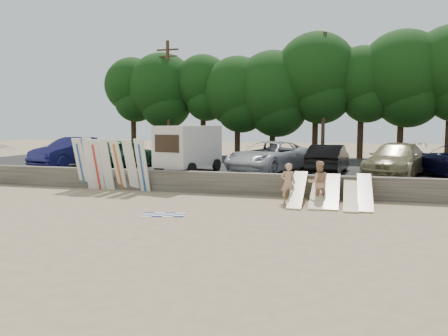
{
  "coord_description": "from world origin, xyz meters",
  "views": [
    {
      "loc": [
        3.63,
        -16.34,
        3.23
      ],
      "look_at": [
        -1.79,
        3.0,
        1.2
      ],
      "focal_mm": 35.0,
      "sensor_mm": 36.0,
      "label": 1
    }
  ],
  "objects": [
    {
      "name": "beachgoer_a",
      "position": [
        1.39,
        1.33,
        0.83
      ],
      "size": [
        0.66,
        0.49,
        1.65
      ],
      "primitive_type": "imported",
      "rotation": [
        0.0,
        0.0,
        3.3
      ],
      "color": "tan",
      "rests_on": "ground"
    },
    {
      "name": "beachgoer_b",
      "position": [
        2.6,
        1.42,
        0.88
      ],
      "size": [
        0.99,
        0.85,
        1.75
      ],
      "primitive_type": "imported",
      "rotation": [
        0.0,
        0.0,
        3.39
      ],
      "color": "tan",
      "rests_on": "ground"
    },
    {
      "name": "car_0",
      "position": [
        -12.1,
        6.35,
        1.57
      ],
      "size": [
        3.01,
        5.56,
        1.74
      ],
      "primitive_type": "imported",
      "rotation": [
        0.0,
        0.0,
        -0.23
      ],
      "color": "#17164E",
      "rests_on": "parking_lot"
    },
    {
      "name": "cooler",
      "position": [
        1.72,
        1.96,
        0.16
      ],
      "size": [
        0.39,
        0.31,
        0.32
      ],
      "primitive_type": "cube",
      "rotation": [
        0.0,
        0.0,
        0.03
      ],
      "color": "#238238",
      "rests_on": "ground"
    },
    {
      "name": "treeline",
      "position": [
        0.41,
        17.49,
        6.45
      ],
      "size": [
        32.74,
        6.57,
        9.37
      ],
      "color": "#382616",
      "rests_on": "parking_lot"
    },
    {
      "name": "parking_lot",
      "position": [
        0.0,
        10.5,
        0.35
      ],
      "size": [
        44.0,
        14.5,
        0.7
      ],
      "primitive_type": "cube",
      "color": "#282828",
      "rests_on": "ground"
    },
    {
      "name": "beach_towel",
      "position": [
        -2.57,
        -2.2,
        0.01
      ],
      "size": [
        1.82,
        1.82,
        0.0
      ],
      "primitive_type": "plane",
      "rotation": [
        0.0,
        0.0,
        0.25
      ],
      "color": "white",
      "rests_on": "ground"
    },
    {
      "name": "surfboard_low_0",
      "position": [
        1.79,
        1.31,
        0.59
      ],
      "size": [
        0.56,
        2.81,
        1.18
      ],
      "primitive_type": "cube",
      "rotation": [
        0.38,
        0.0,
        0.0
      ],
      "color": "#D7BE87",
      "rests_on": "ground"
    },
    {
      "name": "surfboard_upright_6",
      "position": [
        -5.63,
        2.37,
        1.27
      ],
      "size": [
        0.56,
        0.7,
        2.55
      ],
      "primitive_type": "cube",
      "rotation": [
        0.23,
        0.0,
        -0.1
      ],
      "color": "white",
      "rests_on": "ground"
    },
    {
      "name": "surfboard_upright_1",
      "position": [
        -8.5,
        2.46,
        1.28
      ],
      "size": [
        0.5,
        0.53,
        2.57
      ],
      "primitive_type": "cube",
      "rotation": [
        0.18,
        0.0,
        -0.01
      ],
      "color": "white",
      "rests_on": "ground"
    },
    {
      "name": "seawall",
      "position": [
        0.0,
        3.0,
        0.5
      ],
      "size": [
        44.0,
        0.5,
        1.0
      ],
      "primitive_type": "cube",
      "color": "#6B6356",
      "rests_on": "ground"
    },
    {
      "name": "surfboard_upright_4",
      "position": [
        -6.95,
        2.48,
        1.26
      ],
      "size": [
        0.61,
        0.84,
        2.52
      ],
      "primitive_type": "cube",
      "rotation": [
        0.28,
        0.0,
        -0.15
      ],
      "color": "white",
      "rests_on": "ground"
    },
    {
      "name": "surfboard_upright_2",
      "position": [
        -8.08,
        2.36,
        1.25
      ],
      "size": [
        0.55,
        0.83,
        2.51
      ],
      "primitive_type": "cube",
      "rotation": [
        0.29,
        0.0,
        0.06
      ],
      "color": "white",
      "rests_on": "ground"
    },
    {
      "name": "ground",
      "position": [
        0.0,
        0.0,
        0.0
      ],
      "size": [
        120.0,
        120.0,
        0.0
      ],
      "primitive_type": "plane",
      "color": "tan",
      "rests_on": "ground"
    },
    {
      "name": "surfboard_low_4",
      "position": [
        4.39,
        1.44,
        0.57
      ],
      "size": [
        0.56,
        2.82,
        1.15
      ],
      "primitive_type": "cube",
      "rotation": [
        0.37,
        0.0,
        0.0
      ],
      "color": "#D7BE87",
      "rests_on": "ground"
    },
    {
      "name": "utility_poles",
      "position": [
        2.0,
        16.0,
        5.43
      ],
      "size": [
        25.8,
        0.26,
        9.0
      ],
      "color": "#473321",
      "rests_on": "parking_lot"
    },
    {
      "name": "car_2",
      "position": [
        -0.29,
        6.59,
        1.5
      ],
      "size": [
        4.58,
        6.36,
        1.61
      ],
      "primitive_type": "imported",
      "rotation": [
        0.0,
        0.0,
        -0.37
      ],
      "color": "#B3B4B9",
      "rests_on": "parking_lot"
    },
    {
      "name": "surfboard_low_3",
      "position": [
        3.87,
        1.33,
        0.44
      ],
      "size": [
        0.56,
        2.9,
        0.89
      ],
      "primitive_type": "cube",
      "rotation": [
        0.28,
        0.0,
        0.0
      ],
      "color": "#D7BE87",
      "rests_on": "ground"
    },
    {
      "name": "car_1",
      "position": [
        -8.79,
        6.54,
        1.54
      ],
      "size": [
        3.43,
        5.28,
        1.67
      ],
      "primitive_type": "imported",
      "rotation": [
        0.0,
        0.0,
        2.82
      ],
      "color": "#12321D",
      "rests_on": "parking_lot"
    },
    {
      "name": "surfboard_low_1",
      "position": [
        2.58,
        1.48,
        0.41
      ],
      "size": [
        0.56,
        2.92,
        0.82
      ],
      "primitive_type": "cube",
      "rotation": [
        0.25,
        0.0,
        0.0
      ],
      "color": "#D7BE87",
      "rests_on": "ground"
    },
    {
      "name": "surfboard_upright_5",
      "position": [
        -6.25,
        2.44,
        1.25
      ],
      "size": [
        0.55,
        0.87,
        2.5
      ],
      "primitive_type": "cube",
      "rotation": [
        0.31,
        0.0,
        -0.06
      ],
      "color": "white",
      "rests_on": "ground"
    },
    {
      "name": "surfboard_upright_0",
      "position": [
        -9.07,
        2.55,
        1.27
      ],
      "size": [
        0.53,
        0.72,
        2.53
      ],
      "primitive_type": "cube",
      "rotation": [
        0.25,
        0.0,
        -0.04
      ],
      "color": "white",
      "rests_on": "ground"
    },
    {
      "name": "surfboard_upright_3",
      "position": [
        -7.57,
        2.43,
        1.27
      ],
      "size": [
        0.55,
        0.71,
        2.54
      ],
      "primitive_type": "cube",
      "rotation": [
        0.24,
        0.0,
        -0.07
      ],
      "color": "white",
      "rests_on": "ground"
    },
    {
      "name": "car_4",
      "position": [
        5.97,
        6.06,
        1.5
      ],
      "size": [
        3.81,
        5.91,
        1.59
      ],
      "primitive_type": "imported",
      "rotation": [
        0.0,
        0.0,
        -0.31
      ],
      "color": "#7F7550",
      "rests_on": "parking_lot"
    },
    {
      "name": "box_trailer",
      "position": [
        -4.37,
        5.29,
        2.06
      ],
      "size": [
        2.84,
        4.15,
        2.43
      ],
      "rotation": [
        0.0,
        0.0,
        -0.23
      ],
      "color": "beige",
      "rests_on": "parking_lot"
    },
    {
      "name": "surfboard_low_2",
      "position": [
        3.14,
        1.52,
        0.55
      ],
      "size": [
        0.56,
        2.84,
        1.09
      ],
      "primitive_type": "cube",
      "rotation": [
        0.35,
        0.0,
        0.0
      ],
      "color": "#D7BE87",
      "rests_on": "ground"
    },
    {
      "name": "car_3",
      "position": [
        2.78,
        6.54,
        1.44
      ],
      "size": [
        2.09,
        4.67,
        1.49
      ],
      "primitive_type": "imported",
      "rotation": [
        0.0,
        0.0,
        3.02
      ],
      "color": "black",
      "rests_on": "parking_lot"
    },
    {
      "name": "gear_bag",
      "position": [
        2.84,
        2.03,
        0.11
      ],
      "size": [
        0.36,
        0.33,
        0.22
      ],
      "primitive_type": "cube",
      "rotation": [
        0.0,
        0.0,
        -0.3
      ],
      "color": "orange",
      "rests_on": "ground"
    }
  ]
}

